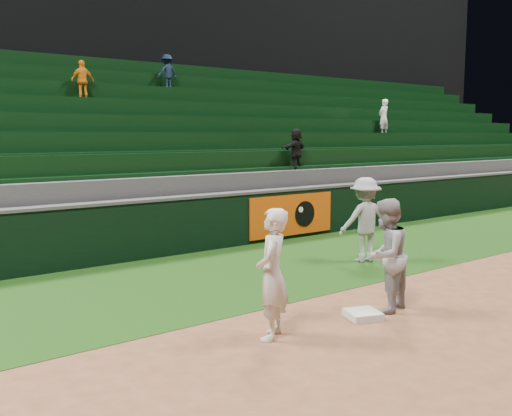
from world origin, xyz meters
The scene contains 9 objects.
ground centered at (0.00, 0.00, 0.00)m, with size 70.00×70.00×0.00m, color brown.
foul_grass centered at (0.00, 3.00, 0.00)m, with size 36.00×4.20×0.01m, color #13340D.
upper_deck centered at (0.00, 17.45, 6.00)m, with size 40.00×12.00×12.00m, color black.
first_base centered at (-0.22, -0.24, 0.05)m, with size 0.44×0.44×0.10m, color silver.
first_baseman centered at (-1.73, -0.07, 0.83)m, with size 0.61×0.40×1.66m, color silver.
baserunner centered at (0.28, -0.20, 0.83)m, with size 0.81×0.63×1.66m, color gray.
base_coach centered at (2.52, 2.20, 0.86)m, with size 1.10×0.63×1.71m, color #999CA5.
field_wall centered at (0.03, 5.20, 0.63)m, with size 36.00×0.45×1.25m.
stadium_seating centered at (0.00, 8.97, 1.70)m, with size 36.00×5.95×4.96m.
Camera 1 is at (-6.12, -5.51, 2.57)m, focal length 40.00 mm.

